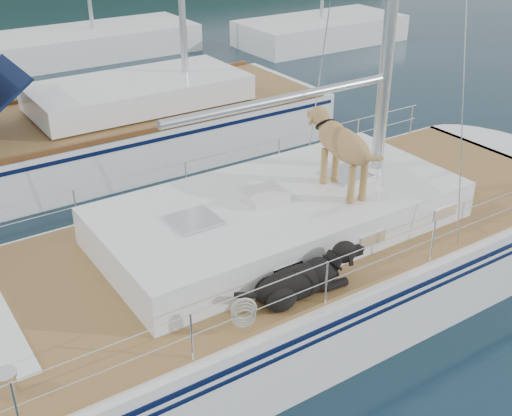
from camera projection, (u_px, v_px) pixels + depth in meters
ground at (235, 318)px, 9.46m from camera, size 120.00×120.00×0.00m
main_sailboat at (241, 277)px, 9.18m from camera, size 12.00×3.80×14.01m
neighbor_sailboat at (97, 135)px, 14.35m from camera, size 11.00×3.50×13.30m
bg_boat_center at (94, 43)px, 23.04m from camera, size 7.20×3.00×11.65m
bg_boat_east at (321, 31)px, 24.74m from camera, size 6.40×3.00×11.65m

